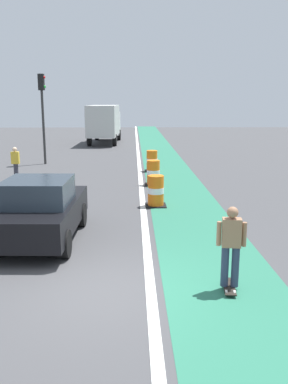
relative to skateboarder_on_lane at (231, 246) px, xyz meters
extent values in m
plane|color=#424244|center=(-2.45, 0.06, -0.91)|extent=(100.00, 100.00, 0.00)
cube|color=#286B51|center=(-0.05, 12.06, -0.91)|extent=(2.50, 80.00, 0.01)
cube|color=silver|center=(-1.55, 12.06, -0.91)|extent=(0.20, 80.00, 0.01)
cube|color=black|center=(0.00, 0.00, -0.84)|extent=(0.32, 0.82, 0.02)
cylinder|color=silver|center=(-0.04, 0.27, -0.86)|extent=(0.05, 0.11, 0.11)
cylinder|color=silver|center=(0.11, 0.25, -0.86)|extent=(0.05, 0.11, 0.11)
cylinder|color=silver|center=(-0.11, -0.25, -0.86)|extent=(0.05, 0.11, 0.11)
cylinder|color=silver|center=(0.04, -0.27, -0.86)|extent=(0.05, 0.11, 0.11)
cylinder|color=#2D3851|center=(-0.10, 0.01, -0.42)|extent=(0.15, 0.15, 0.82)
cylinder|color=#2D3851|center=(0.10, -0.01, -0.42)|extent=(0.15, 0.15, 0.82)
cube|color=#9E7051|center=(0.00, 0.00, 0.27)|extent=(0.39, 0.27, 0.56)
cylinder|color=#9E7051|center=(-0.24, 0.03, 0.24)|extent=(0.09, 0.09, 0.48)
cylinder|color=#9E7051|center=(0.24, -0.03, 0.24)|extent=(0.09, 0.09, 0.48)
sphere|color=#9E7051|center=(0.00, 0.00, 0.67)|extent=(0.22, 0.22, 0.22)
cube|color=black|center=(-4.31, 3.10, -0.21)|extent=(1.97, 4.16, 0.72)
cube|color=#232D38|center=(-4.32, 2.85, 0.47)|extent=(1.68, 1.77, 0.64)
cylinder|color=black|center=(-5.09, 4.40, -0.57)|extent=(0.30, 0.69, 0.68)
cylinder|color=black|center=(-3.45, 4.34, -0.57)|extent=(0.30, 0.69, 0.68)
cylinder|color=black|center=(-3.53, 1.80, -0.57)|extent=(0.30, 0.69, 0.68)
cylinder|color=orange|center=(-1.10, 6.68, -0.66)|extent=(0.56, 0.56, 0.42)
cylinder|color=white|center=(-1.10, 6.68, -0.35)|extent=(0.57, 0.57, 0.21)
cylinder|color=orange|center=(-1.10, 6.68, -0.03)|extent=(0.56, 0.56, 0.42)
cube|color=black|center=(-1.10, 6.68, -0.89)|extent=(0.73, 0.73, 0.04)
cylinder|color=orange|center=(-1.01, 10.42, -0.66)|extent=(0.56, 0.56, 0.42)
cylinder|color=white|center=(-1.01, 10.42, -0.35)|extent=(0.57, 0.57, 0.21)
cylinder|color=orange|center=(-1.01, 10.42, -0.03)|extent=(0.56, 0.56, 0.42)
cube|color=black|center=(-1.01, 10.42, -0.89)|extent=(0.73, 0.73, 0.04)
cylinder|color=orange|center=(-0.91, 14.06, -0.66)|extent=(0.56, 0.56, 0.42)
cylinder|color=white|center=(-0.91, 14.06, -0.35)|extent=(0.57, 0.57, 0.21)
cylinder|color=orange|center=(-0.91, 14.06, -0.03)|extent=(0.56, 0.56, 0.42)
cube|color=black|center=(-0.91, 14.06, -0.89)|extent=(0.73, 0.73, 0.04)
cube|color=beige|center=(-4.39, 27.89, 1.07)|extent=(2.50, 5.68, 2.50)
cube|color=silver|center=(-4.25, 31.74, 0.62)|extent=(2.27, 1.98, 2.10)
cylinder|color=black|center=(-5.28, 31.58, -0.43)|extent=(0.33, 0.97, 0.96)
cylinder|color=black|center=(-3.22, 31.50, -0.43)|extent=(0.33, 0.97, 0.96)
cylinder|color=black|center=(-5.47, 26.53, -0.43)|extent=(0.33, 0.97, 0.96)
cylinder|color=black|center=(-3.41, 26.46, -0.43)|extent=(0.33, 0.97, 0.96)
cylinder|color=#2D2D2D|center=(-7.05, 16.76, 1.19)|extent=(0.14, 0.14, 4.20)
cube|color=black|center=(-7.05, 16.76, 3.74)|extent=(0.32, 0.32, 0.90)
sphere|color=red|center=(-6.88, 16.76, 4.00)|extent=(0.16, 0.16, 0.16)
sphere|color=green|center=(-6.88, 16.76, 3.48)|extent=(0.16, 0.16, 0.16)
cylinder|color=#33333D|center=(-7.18, 11.11, -0.48)|extent=(0.20, 0.20, 0.86)
cube|color=gold|center=(-7.18, 11.11, 0.22)|extent=(0.34, 0.20, 0.54)
sphere|color=beige|center=(-7.18, 11.11, 0.60)|extent=(0.20, 0.20, 0.20)
camera|label=1|loc=(-1.87, -7.57, 2.75)|focal=38.99mm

